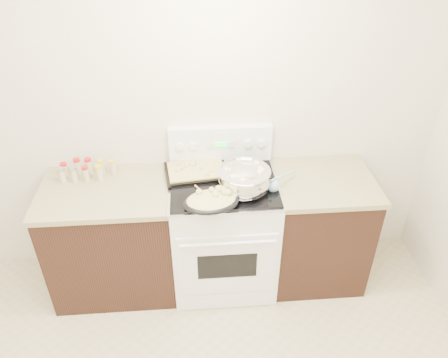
{
  "coord_description": "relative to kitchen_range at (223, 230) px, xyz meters",
  "views": [
    {
      "loc": [
        0.15,
        -1.1,
        2.69
      ],
      "look_at": [
        0.35,
        1.37,
        1.0
      ],
      "focal_mm": 35.0,
      "sensor_mm": 36.0,
      "label": 1
    }
  ],
  "objects": [
    {
      "name": "kitchen_range",
      "position": [
        0.0,
        0.0,
        0.0
      ],
      "size": [
        0.78,
        0.73,
        1.22
      ],
      "color": "white",
      "rests_on": "ground"
    },
    {
      "name": "wooden_spoon",
      "position": [
        -0.16,
        -0.23,
        0.46
      ],
      "size": [
        0.15,
        0.25,
        0.04
      ],
      "color": "#A4784B",
      "rests_on": "kitchen_range"
    },
    {
      "name": "spice_jars",
      "position": [
        -0.99,
        0.17,
        0.49
      ],
      "size": [
        0.39,
        0.15,
        0.13
      ],
      "color": "#BFB28C",
      "rests_on": "counter_left"
    },
    {
      "name": "blue_ladle",
      "position": [
        0.34,
        -0.12,
        0.49
      ],
      "size": [
        0.23,
        0.22,
        0.11
      ],
      "color": "#82B3C2",
      "rests_on": "kitchen_range"
    },
    {
      "name": "mixing_bowl",
      "position": [
        0.13,
        -0.12,
        0.54
      ],
      "size": [
        0.46,
        0.46,
        0.21
      ],
      "color": "silver",
      "rests_on": "kitchen_range"
    },
    {
      "name": "roasting_pan",
      "position": [
        -0.1,
        -0.28,
        0.5
      ],
      "size": [
        0.41,
        0.31,
        0.12
      ],
      "color": "black",
      "rests_on": "kitchen_range"
    },
    {
      "name": "counter_left",
      "position": [
        -0.83,
        0.01,
        -0.03
      ],
      "size": [
        0.93,
        0.67,
        0.92
      ],
      "color": "black",
      "rests_on": "ground"
    },
    {
      "name": "counter_right",
      "position": [
        0.73,
        0.01,
        -0.03
      ],
      "size": [
        0.73,
        0.67,
        0.92
      ],
      "color": "black",
      "rests_on": "ground"
    },
    {
      "name": "baking_sheet",
      "position": [
        -0.19,
        0.13,
        0.47
      ],
      "size": [
        0.48,
        0.36,
        0.06
      ],
      "color": "black",
      "rests_on": "kitchen_range"
    },
    {
      "name": "room_shell",
      "position": [
        -0.35,
        -1.42,
        1.21
      ],
      "size": [
        4.1,
        3.6,
        2.75
      ],
      "color": "beige",
      "rests_on": "ground"
    }
  ]
}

